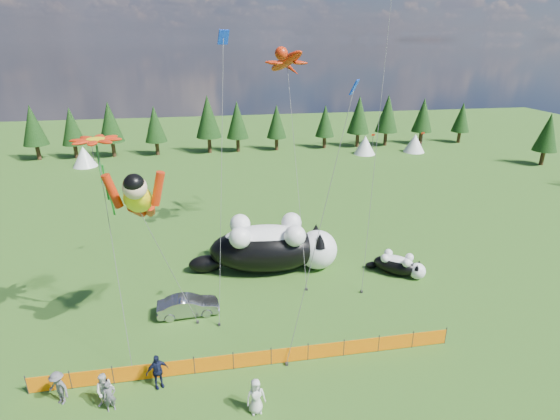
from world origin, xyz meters
name	(u,v)px	position (x,y,z in m)	size (l,w,h in m)	color
ground	(247,332)	(0.00, 0.00, 0.00)	(160.00, 160.00, 0.00)	#153A0A
safety_fence	(252,359)	(0.00, -3.00, 0.50)	(22.06, 0.06, 1.10)	#262626
tree_line	(215,126)	(0.00, 45.00, 4.00)	(90.00, 4.00, 8.00)	black
festival_tents	(293,148)	(11.00, 40.00, 1.40)	(50.00, 3.20, 2.80)	white
cat_large	(272,246)	(2.69, 7.31, 1.90)	(11.10, 4.62, 4.01)	black
cat_small	(399,265)	(11.71, 4.93, 0.76)	(3.81, 3.26, 1.61)	black
car	(188,306)	(-3.41, 2.42, 0.63)	(1.33, 3.81, 1.26)	#A2A2A7
spectator_a	(110,396)	(-6.82, -4.72, 0.79)	(0.58, 0.38, 1.58)	#58585D
spectator_b	(105,390)	(-7.05, -4.44, 0.92)	(0.89, 0.52, 1.83)	silver
spectator_c	(157,371)	(-4.76, -3.60, 0.94)	(1.11, 0.57, 1.89)	#121733
spectator_d	(58,388)	(-9.26, -3.88, 0.89)	(1.15, 0.59, 1.78)	#58585D
spectator_e	(256,396)	(-0.18, -6.01, 0.91)	(0.89, 0.58, 1.83)	silver
superhero_kite	(139,199)	(-5.32, 0.71, 8.46)	(4.66, 4.67, 10.70)	yellow
gecko_kite	(286,61)	(4.74, 12.90, 14.63)	(5.13, 12.54, 17.06)	#BB2509
flower_kite	(96,143)	(-7.07, 1.20, 11.35)	(2.86, 5.13, 11.96)	#BB2509
diamond_kite_a	(223,48)	(-0.37, 5.19, 15.69)	(1.92, 4.81, 17.31)	#0D39D1
diamond_kite_c	(350,104)	(4.94, -1.93, 13.41)	(3.70, 1.88, 14.93)	#0D39D1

